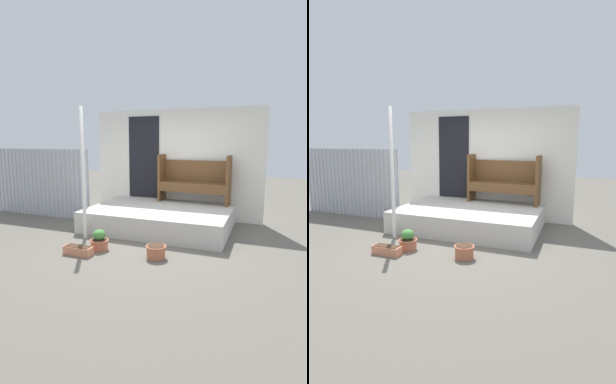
# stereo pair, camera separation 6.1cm
# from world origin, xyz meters

# --- Properties ---
(ground_plane) EXTENTS (24.00, 24.00, 0.00)m
(ground_plane) POSITION_xyz_m (0.00, 0.00, 0.00)
(ground_plane) COLOR #666056
(porch_slab) EXTENTS (2.94, 2.06, 0.44)m
(porch_slab) POSITION_xyz_m (-0.10, 1.03, 0.22)
(porch_slab) COLOR beige
(porch_slab) RESTS_ON ground_plane
(house_wall) EXTENTS (4.14, 0.08, 2.60)m
(house_wall) POSITION_xyz_m (-0.13, 2.09, 1.31)
(house_wall) COLOR white
(house_wall) RESTS_ON ground_plane
(fence_corrugated) EXTENTS (2.83, 0.05, 1.67)m
(fence_corrugated) POSITION_xyz_m (-3.26, 0.99, 0.84)
(fence_corrugated) COLOR #ADB2B7
(fence_corrugated) RESTS_ON ground_plane
(support_post) EXTENTS (0.07, 0.07, 2.48)m
(support_post) POSITION_xyz_m (-1.23, -0.12, 1.24)
(support_post) COLOR white
(support_post) RESTS_ON ground_plane
(bench) EXTENTS (1.66, 0.50, 1.10)m
(bench) POSITION_xyz_m (0.43, 1.84, 1.00)
(bench) COLOR brown
(bench) RESTS_ON porch_slab
(flower_pot_left) EXTENTS (0.33, 0.33, 0.35)m
(flower_pot_left) POSITION_xyz_m (-0.62, -0.61, 0.15)
(flower_pot_left) COLOR #B76647
(flower_pot_left) RESTS_ON ground_plane
(flower_pot_middle) EXTENTS (0.34, 0.34, 0.21)m
(flower_pot_middle) POSITION_xyz_m (0.42, -0.62, 0.12)
(flower_pot_middle) COLOR #B76647
(flower_pot_middle) RESTS_ON ground_plane
(planter_box_rect) EXTENTS (0.48, 0.18, 0.15)m
(planter_box_rect) POSITION_xyz_m (-0.82, -0.94, 0.07)
(planter_box_rect) COLOR tan
(planter_box_rect) RESTS_ON ground_plane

